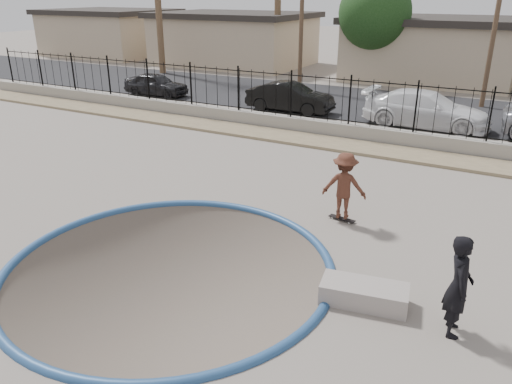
{
  "coord_description": "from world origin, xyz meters",
  "views": [
    {
      "loc": [
        6.05,
        -8.19,
        5.48
      ],
      "look_at": [
        0.44,
        2.0,
        0.75
      ],
      "focal_mm": 35.0,
      "sensor_mm": 36.0,
      "label": 1
    }
  ],
  "objects_px": {
    "videographer": "(459,286)",
    "skateboard": "(342,219)",
    "concrete_ledge": "(364,294)",
    "car_c": "(426,109)",
    "car_b": "(290,97)",
    "skater": "(344,189)",
    "car_a": "(156,84)"
  },
  "relations": [
    {
      "from": "skater",
      "to": "videographer",
      "type": "bearing_deg",
      "value": 123.06
    },
    {
      "from": "car_a",
      "to": "car_b",
      "type": "xyz_separation_m",
      "value": [
        8.15,
        0.0,
        0.07
      ]
    },
    {
      "from": "skateboard",
      "to": "car_a",
      "type": "distance_m",
      "value": 17.88
    },
    {
      "from": "skateboard",
      "to": "concrete_ledge",
      "type": "distance_m",
      "value": 3.64
    },
    {
      "from": "skateboard",
      "to": "car_b",
      "type": "relative_size",
      "value": 0.17
    },
    {
      "from": "skateboard",
      "to": "videographer",
      "type": "bearing_deg",
      "value": -37.76
    },
    {
      "from": "skater",
      "to": "videographer",
      "type": "xyz_separation_m",
      "value": [
        3.19,
        -3.36,
        0.06
      ]
    },
    {
      "from": "concrete_ledge",
      "to": "car_a",
      "type": "relative_size",
      "value": 0.44
    },
    {
      "from": "videographer",
      "to": "car_a",
      "type": "height_order",
      "value": "videographer"
    },
    {
      "from": "skateboard",
      "to": "car_a",
      "type": "height_order",
      "value": "car_a"
    },
    {
      "from": "skater",
      "to": "concrete_ledge",
      "type": "height_order",
      "value": "skater"
    },
    {
      "from": "concrete_ledge",
      "to": "car_c",
      "type": "distance_m",
      "value": 13.89
    },
    {
      "from": "videographer",
      "to": "car_c",
      "type": "bearing_deg",
      "value": 0.29
    },
    {
      "from": "skater",
      "to": "skateboard",
      "type": "relative_size",
      "value": 2.35
    },
    {
      "from": "concrete_ledge",
      "to": "car_a",
      "type": "bearing_deg",
      "value": 139.72
    },
    {
      "from": "videographer",
      "to": "skateboard",
      "type": "bearing_deg",
      "value": 30.5
    },
    {
      "from": "car_a",
      "to": "car_c",
      "type": "xyz_separation_m",
      "value": [
        14.45,
        0.11,
        0.14
      ]
    },
    {
      "from": "videographer",
      "to": "concrete_ledge",
      "type": "xyz_separation_m",
      "value": [
        -1.59,
        0.09,
        -0.72
      ]
    },
    {
      "from": "skater",
      "to": "car_a",
      "type": "xyz_separation_m",
      "value": [
        -14.53,
        10.4,
        -0.2
      ]
    },
    {
      "from": "videographer",
      "to": "car_c",
      "type": "height_order",
      "value": "videographer"
    },
    {
      "from": "videographer",
      "to": "concrete_ledge",
      "type": "relative_size",
      "value": 1.14
    },
    {
      "from": "car_c",
      "to": "car_b",
      "type": "bearing_deg",
      "value": 91.88
    },
    {
      "from": "concrete_ledge",
      "to": "videographer",
      "type": "bearing_deg",
      "value": -3.11
    },
    {
      "from": "videographer",
      "to": "car_b",
      "type": "relative_size",
      "value": 0.44
    },
    {
      "from": "skater",
      "to": "concrete_ledge",
      "type": "bearing_deg",
      "value": 105.58
    },
    {
      "from": "skater",
      "to": "videographer",
      "type": "height_order",
      "value": "videographer"
    },
    {
      "from": "skateboard",
      "to": "concrete_ledge",
      "type": "height_order",
      "value": "concrete_ledge"
    },
    {
      "from": "skateboard",
      "to": "car_c",
      "type": "distance_m",
      "value": 10.53
    },
    {
      "from": "skateboard",
      "to": "car_c",
      "type": "height_order",
      "value": "car_c"
    },
    {
      "from": "car_c",
      "to": "skater",
      "type": "bearing_deg",
      "value": -178.61
    },
    {
      "from": "skater",
      "to": "skateboard",
      "type": "bearing_deg",
      "value": -100.44
    },
    {
      "from": "concrete_ledge",
      "to": "car_c",
      "type": "relative_size",
      "value": 0.31
    }
  ]
}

